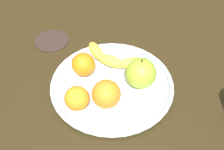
{
  "coord_description": "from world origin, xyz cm",
  "views": [
    {
      "loc": [
        10.66,
        -53.54,
        62.03
      ],
      "look_at": [
        0.0,
        0.0,
        4.8
      ],
      "focal_mm": 48.14,
      "sensor_mm": 36.0,
      "label": 1
    }
  ],
  "objects_px": {
    "orange_front_left": "(77,98)",
    "orange_back_right": "(106,94)",
    "banana": "(114,58)",
    "ambient_coaster": "(52,40)",
    "orange_back_left": "(83,64)",
    "fruit_bowl": "(112,85)",
    "apple": "(141,73)"
  },
  "relations": [
    {
      "from": "fruit_bowl",
      "to": "orange_back_left",
      "type": "bearing_deg",
      "value": 165.53
    },
    {
      "from": "apple",
      "to": "banana",
      "type": "bearing_deg",
      "value": 141.08
    },
    {
      "from": "apple",
      "to": "orange_back_left",
      "type": "distance_m",
      "value": 0.16
    },
    {
      "from": "fruit_bowl",
      "to": "orange_back_right",
      "type": "relative_size",
      "value": 4.6
    },
    {
      "from": "orange_front_left",
      "to": "apple",
      "type": "bearing_deg",
      "value": 36.58
    },
    {
      "from": "ambient_coaster",
      "to": "orange_back_right",
      "type": "bearing_deg",
      "value": -44.83
    },
    {
      "from": "apple",
      "to": "fruit_bowl",
      "type": "bearing_deg",
      "value": -171.74
    },
    {
      "from": "apple",
      "to": "orange_back_right",
      "type": "height_order",
      "value": "apple"
    },
    {
      "from": "fruit_bowl",
      "to": "orange_back_left",
      "type": "height_order",
      "value": "orange_back_left"
    },
    {
      "from": "apple",
      "to": "ambient_coaster",
      "type": "height_order",
      "value": "apple"
    },
    {
      "from": "apple",
      "to": "orange_front_left",
      "type": "xyz_separation_m",
      "value": [
        -0.14,
        -0.11,
        -0.01
      ]
    },
    {
      "from": "apple",
      "to": "orange_back_right",
      "type": "relative_size",
      "value": 1.22
    },
    {
      "from": "orange_front_left",
      "to": "ambient_coaster",
      "type": "xyz_separation_m",
      "value": [
        -0.16,
        0.25,
        -0.05
      ]
    },
    {
      "from": "orange_back_left",
      "to": "fruit_bowl",
      "type": "bearing_deg",
      "value": -14.47
    },
    {
      "from": "banana",
      "to": "orange_front_left",
      "type": "distance_m",
      "value": 0.19
    },
    {
      "from": "apple",
      "to": "orange_front_left",
      "type": "relative_size",
      "value": 1.43
    },
    {
      "from": "banana",
      "to": "orange_back_left",
      "type": "distance_m",
      "value": 0.1
    },
    {
      "from": "orange_front_left",
      "to": "ambient_coaster",
      "type": "relative_size",
      "value": 0.57
    },
    {
      "from": "orange_front_left",
      "to": "orange_back_right",
      "type": "relative_size",
      "value": 0.86
    },
    {
      "from": "banana",
      "to": "orange_front_left",
      "type": "relative_size",
      "value": 3.08
    },
    {
      "from": "fruit_bowl",
      "to": "banana",
      "type": "distance_m",
      "value": 0.08
    },
    {
      "from": "orange_back_right",
      "to": "orange_front_left",
      "type": "bearing_deg",
      "value": -161.48
    },
    {
      "from": "banana",
      "to": "ambient_coaster",
      "type": "xyz_separation_m",
      "value": [
        -0.22,
        0.08,
        -0.03
      ]
    },
    {
      "from": "banana",
      "to": "fruit_bowl",
      "type": "bearing_deg",
      "value": -67.72
    },
    {
      "from": "apple",
      "to": "orange_back_left",
      "type": "xyz_separation_m",
      "value": [
        -0.16,
        0.01,
        -0.01
      ]
    },
    {
      "from": "fruit_bowl",
      "to": "banana",
      "type": "bearing_deg",
      "value": 97.41
    },
    {
      "from": "banana",
      "to": "orange_front_left",
      "type": "xyz_separation_m",
      "value": [
        -0.06,
        -0.18,
        0.02
      ]
    },
    {
      "from": "fruit_bowl",
      "to": "orange_back_right",
      "type": "xyz_separation_m",
      "value": [
        0.0,
        -0.07,
        0.05
      ]
    },
    {
      "from": "fruit_bowl",
      "to": "banana",
      "type": "relative_size",
      "value": 1.74
    },
    {
      "from": "fruit_bowl",
      "to": "orange_front_left",
      "type": "height_order",
      "value": "orange_front_left"
    },
    {
      "from": "apple",
      "to": "orange_back_right",
      "type": "xyz_separation_m",
      "value": [
        -0.07,
        -0.08,
        -0.0
      ]
    },
    {
      "from": "banana",
      "to": "orange_back_right",
      "type": "bearing_deg",
      "value": -71.04
    }
  ]
}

